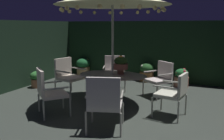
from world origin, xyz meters
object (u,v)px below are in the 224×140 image
patio_chair_southeast (48,89)px  potted_plant_right_far (83,66)px  patio_dining_table (113,80)px  patio_chair_east (68,74)px  potted_plant_back_left (181,78)px  patio_chair_southwest (174,91)px  potted_plant_left_far (37,79)px  centerpiece_planter (121,64)px  patio_chair_northeast (115,70)px  potted_plant_left_near (147,72)px  patio_chair_north (161,77)px  patio_chair_south (105,101)px

patio_chair_southeast → potted_plant_right_far: bearing=110.8°
patio_dining_table → patio_chair_southeast: bearing=-130.4°
patio_chair_east → potted_plant_back_left: patio_chair_east is taller
patio_dining_table → patio_chair_southwest: (1.47, -0.20, -0.06)m
patio_chair_southeast → potted_plant_left_far: bearing=136.5°
centerpiece_planter → patio_chair_northeast: size_ratio=0.44×
patio_chair_southwest → patio_dining_table: bearing=172.3°
centerpiece_planter → potted_plant_left_near: (-0.13, 2.68, -0.68)m
patio_chair_southwest → potted_plant_right_far: 4.97m
patio_chair_southeast → patio_chair_northeast: bearing=80.6°
patio_dining_table → potted_plant_left_near: size_ratio=2.64×
patio_dining_table → potted_plant_left_near: (0.03, 2.81, -0.30)m
patio_dining_table → patio_chair_east: patio_chair_east is taller
patio_chair_north → potted_plant_left_far: size_ratio=1.85×
patio_chair_north → patio_chair_south: 2.67m
patio_chair_northeast → potted_plant_right_far: 2.41m
centerpiece_planter → patio_chair_east: size_ratio=0.44×
patio_chair_north → patio_chair_northeast: bearing=172.9°
potted_plant_left_near → potted_plant_left_far: potted_plant_left_near is taller
centerpiece_planter → potted_plant_right_far: centerpiece_planter is taller
patio_chair_southeast → potted_plant_back_left: patio_chair_southeast is taller
patio_dining_table → potted_plant_right_far: size_ratio=2.55×
patio_chair_northeast → patio_chair_southwest: size_ratio=1.06×
centerpiece_planter → patio_chair_east: (-1.62, 0.19, -0.41)m
potted_plant_left_far → potted_plant_right_far: 2.23m
patio_dining_table → centerpiece_planter: centerpiece_planter is taller
centerpiece_planter → patio_chair_southeast: bearing=-131.7°
potted_plant_left_far → potted_plant_left_near: bearing=37.6°
patio_chair_east → patio_chair_southeast: (0.49, -1.45, -0.03)m
centerpiece_planter → potted_plant_left_far: bearing=170.7°
patio_chair_east → potted_plant_left_near: (1.49, 2.50, -0.27)m
patio_dining_table → potted_plant_right_far: bearing=131.3°
patio_chair_northeast → patio_chair_southwest: bearing=-38.1°
patio_chair_east → patio_chair_north: bearing=21.1°
patio_dining_table → patio_chair_south: 1.51m
patio_chair_south → potted_plant_left_far: patio_chair_south is taller
patio_dining_table → patio_chair_northeast: 1.49m
patio_chair_north → patio_chair_southeast: patio_chair_southeast is taller
patio_chair_south → potted_plant_left_near: patio_chair_south is taller
potted_plant_left_far → potted_plant_right_far: bearing=81.1°
patio_chair_north → patio_chair_east: (-2.33, -0.90, 0.05)m
patio_dining_table → potted_plant_back_left: 2.80m
patio_dining_table → patio_chair_south: (0.48, -1.43, -0.03)m
potted_plant_back_left → patio_chair_north: bearing=-105.8°
patio_chair_northeast → potted_plant_right_far: (-1.92, 1.43, -0.24)m
patio_dining_table → potted_plant_back_left: bearing=63.8°
centerpiece_planter → potted_plant_back_left: size_ratio=0.76×
patio_chair_south → patio_chair_southwest: size_ratio=1.11×
centerpiece_planter → patio_chair_east: bearing=173.4°
patio_chair_northeast → potted_plant_left_near: bearing=67.8°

